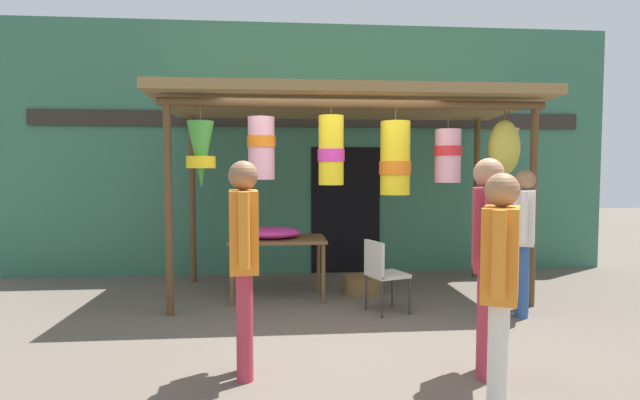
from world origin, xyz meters
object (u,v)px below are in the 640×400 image
Objects in this scene: folding_chair at (382,270)px; vendor_in_orange at (244,249)px; shopper_by_bananas at (500,276)px; passerby_at_right at (487,247)px; wicker_basket_by_table at (363,285)px; display_table at (277,244)px; flower_heap_on_table at (273,233)px; customer_foreground at (524,230)px.

vendor_in_orange is at bearing -131.49° from folding_chair.
passerby_at_right is at bearing 72.99° from shopper_by_bananas.
passerby_at_right is at bearing -76.04° from folding_chair.
shopper_by_bananas reaches higher than wicker_basket_by_table.
folding_chair is (1.19, -0.80, -0.19)m from display_table.
shopper_by_bananas is at bearing -84.63° from folding_chair.
passerby_at_right is (1.70, -2.57, 0.18)m from flower_heap_on_table.
wicker_basket_by_table is (1.19, 0.18, -0.74)m from flower_heap_on_table.
folding_chair is 1.95m from passerby_at_right.
folding_chair is at bearing 48.51° from vendor_in_orange.
customer_foreground is at bearing 54.76° from passerby_at_right.
folding_chair reaches higher than wicker_basket_by_table.
passerby_at_right is at bearing -56.57° from flower_heap_on_table.
flower_heap_on_table is (-0.06, -0.05, 0.16)m from display_table.
flower_heap_on_table is at bearing 84.69° from vendor_in_orange.
passerby_at_right reaches higher than wicker_basket_by_table.
vendor_in_orange is at bearing 153.19° from shopper_by_bananas.
wicker_basket_by_table is 3.09m from vendor_in_orange.
folding_chair is 2.28m from vendor_in_orange.
display_table is 2.50m from vendor_in_orange.
folding_chair is (1.24, -0.75, -0.35)m from flower_heap_on_table.
flower_heap_on_table is 3.59m from shopper_by_bananas.
passerby_at_right is at bearing -57.97° from display_table.
customer_foreground is 0.94× the size of passerby_at_right.
customer_foreground is (3.03, 1.41, -0.05)m from vendor_in_orange.
folding_chair is 0.51× the size of shopper_by_bananas.
wicker_basket_by_table is at bearing 8.70° from flower_heap_on_table.
customer_foreground is 1.01× the size of shopper_by_bananas.
wicker_basket_by_table is 2.18m from customer_foreground.
shopper_by_bananas is (0.24, -2.52, 0.46)m from folding_chair.
shopper_by_bananas is at bearing -65.65° from flower_heap_on_table.
shopper_by_bananas is (1.48, -3.27, 0.11)m from flower_heap_on_table.
vendor_in_orange is at bearing -155.01° from customer_foreground.
shopper_by_bananas is (0.29, -3.46, 0.85)m from wicker_basket_by_table.
folding_chair is at bearing 103.96° from passerby_at_right.
folding_chair is 0.49× the size of vendor_in_orange.
vendor_in_orange is 1.05× the size of customer_foreground.
passerby_at_right is (0.45, -1.82, 0.53)m from folding_chair.
shopper_by_bananas is 0.94× the size of passerby_at_right.
shopper_by_bananas is at bearing -66.81° from display_table.
vendor_in_orange reaches higher than wicker_basket_by_table.
vendor_in_orange reaches higher than customer_foreground.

